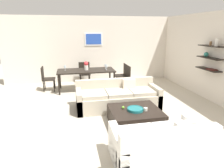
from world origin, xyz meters
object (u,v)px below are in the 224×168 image
(decorative_bowl, at_px, (135,109))
(dining_chair_left_far, at_px, (46,77))
(wine_glass_right_near, at_px, (107,66))
(wine_glass_right_far, at_px, (105,66))
(apple_on_coffee_table, at_px, (123,107))
(loveseat_white, at_px, (160,146))
(dining_chair_right_near, at_px, (125,76))
(dining_chair_head, at_px, (84,72))
(candle_jar, at_px, (146,109))
(centerpiece_vase, at_px, (86,65))
(coffee_table, at_px, (135,117))
(dining_table, at_px, (86,72))
(sofa_beige, at_px, (118,98))
(wine_glass_head, at_px, (85,65))
(dining_chair_right_far, at_px, (123,74))
(wine_glass_left_far, at_px, (65,67))

(decorative_bowl, distance_m, dining_chair_left_far, 4.00)
(decorative_bowl, xyz_separation_m, wine_glass_right_near, (-0.13, 2.95, 0.47))
(wine_glass_right_far, bearing_deg, apple_on_coffee_table, -92.29)
(loveseat_white, bearing_deg, dining_chair_right_near, 82.44)
(dining_chair_head, distance_m, dining_chair_right_near, 1.79)
(apple_on_coffee_table, height_order, dining_chair_left_far, dining_chair_left_far)
(dining_chair_left_far, height_order, wine_glass_right_far, wine_glass_right_far)
(loveseat_white, height_order, apple_on_coffee_table, loveseat_white)
(candle_jar, height_order, centerpiece_vase, centerpiece_vase)
(coffee_table, bearing_deg, centerpiece_vase, 106.08)
(dining_table, relative_size, wine_glass_right_far, 12.42)
(coffee_table, relative_size, candle_jar, 13.34)
(dining_chair_right_near, bearing_deg, sofa_beige, -112.30)
(apple_on_coffee_table, bearing_deg, wine_glass_right_far, 87.71)
(sofa_beige, relative_size, dining_chair_right_near, 2.65)
(candle_jar, height_order, dining_table, dining_table)
(wine_glass_right_far, bearing_deg, sofa_beige, -90.06)
(loveseat_white, xyz_separation_m, wine_glass_right_near, (-0.14, 4.27, 0.59))
(loveseat_white, bearing_deg, dining_table, 101.29)
(dining_chair_left_far, relative_size, dining_chair_right_near, 1.00)
(sofa_beige, relative_size, wine_glass_right_far, 14.16)
(sofa_beige, xyz_separation_m, centerpiece_vase, (-0.72, 1.92, 0.62))
(candle_jar, xyz_separation_m, wine_glass_right_far, (-0.36, 3.24, 0.45))
(loveseat_white, relative_size, decorative_bowl, 4.27)
(coffee_table, height_order, wine_glass_head, wine_glass_head)
(dining_table, bearing_deg, dining_chair_right_near, -8.34)
(dining_table, relative_size, wine_glass_head, 12.95)
(apple_on_coffee_table, height_order, centerpiece_vase, centerpiece_vase)
(dining_chair_head, xyz_separation_m, dining_chair_right_near, (1.43, -1.08, 0.00))
(sofa_beige, height_order, wine_glass_right_near, wine_glass_right_near)
(sofa_beige, distance_m, coffee_table, 1.13)
(wine_glass_right_far, bearing_deg, decorative_bowl, -87.72)
(dining_chair_right_far, bearing_deg, apple_on_coffee_table, -104.56)
(sofa_beige, height_order, coffee_table, sofa_beige)
(dining_chair_right_near, distance_m, wine_glass_right_far, 0.84)
(wine_glass_left_far, bearing_deg, wine_glass_right_near, -8.87)
(sofa_beige, distance_m, dining_chair_head, 2.87)
(dining_table, relative_size, dining_chair_left_far, 2.32)
(wine_glass_left_far, bearing_deg, coffee_table, -62.53)
(coffee_table, xyz_separation_m, wine_glass_right_near, (-0.15, 2.90, 0.69))
(decorative_bowl, xyz_separation_m, wine_glass_right_far, (-0.13, 3.18, 0.45))
(coffee_table, bearing_deg, dining_chair_right_far, 80.44)
(wine_glass_left_far, bearing_deg, apple_on_coffee_table, -65.92)
(dining_chair_right_near, bearing_deg, dining_table, 171.66)
(decorative_bowl, bearing_deg, dining_chair_left_far, 124.99)
(coffee_table, distance_m, dining_chair_left_far, 3.98)
(dining_chair_right_near, relative_size, wine_glass_right_near, 4.66)
(apple_on_coffee_table, xyz_separation_m, wine_glass_left_far, (-1.36, 3.03, 0.46))
(dining_chair_left_far, distance_m, centerpiece_vase, 1.51)
(coffee_table, bearing_deg, apple_on_coffee_table, 160.82)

